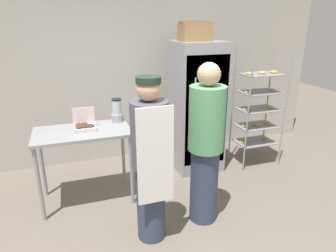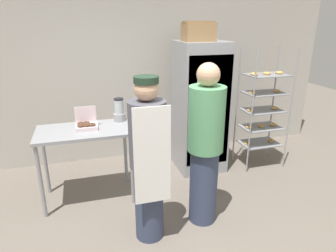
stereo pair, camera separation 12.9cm
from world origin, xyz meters
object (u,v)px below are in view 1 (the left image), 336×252
baking_rack (258,108)px  blender_pitcher (117,112)px  refrigerator (197,107)px  person_baker (150,160)px  person_customer (206,145)px  cardboard_storage_box (195,32)px  donut_box (85,126)px

baking_rack → blender_pitcher: baking_rack is taller
refrigerator → baking_rack: size_ratio=1.05×
person_baker → person_customer: 0.64m
cardboard_storage_box → person_customer: bearing=-106.9°
refrigerator → blender_pitcher: bearing=-169.2°
donut_box → cardboard_storage_box: 1.88m
blender_pitcher → person_baker: size_ratio=0.18×
blender_pitcher → cardboard_storage_box: cardboard_storage_box is taller
refrigerator → baking_rack: (0.93, -0.18, -0.05)m
blender_pitcher → person_customer: bearing=-53.3°
blender_pitcher → cardboard_storage_box: 1.47m
person_baker → donut_box: bearing=120.4°
donut_box → baking_rack: bearing=5.4°
refrigerator → person_baker: bearing=-128.6°
cardboard_storage_box → person_baker: (-0.99, -1.30, -1.12)m
blender_pitcher → person_customer: size_ratio=0.17×
blender_pitcher → cardboard_storage_box: bearing=9.5°
baking_rack → cardboard_storage_box: 1.50m
refrigerator → cardboard_storage_box: (-0.08, -0.04, 1.06)m
baking_rack → donut_box: baking_rack is taller
baking_rack → person_customer: 1.72m
refrigerator → person_customer: (-0.44, -1.24, -0.04)m
cardboard_storage_box → blender_pitcher: bearing=-170.5°
refrigerator → person_baker: (-1.07, -1.34, -0.06)m
refrigerator → baking_rack: bearing=-11.3°
person_baker → person_customer: size_ratio=0.95×
refrigerator → donut_box: refrigerator is taller
refrigerator → donut_box: 1.67m
baking_rack → person_customer: (-1.37, -1.05, 0.01)m
person_baker → person_customer: (0.63, 0.11, 0.03)m
baking_rack → person_baker: baking_rack is taller
refrigerator → donut_box: bearing=-165.2°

